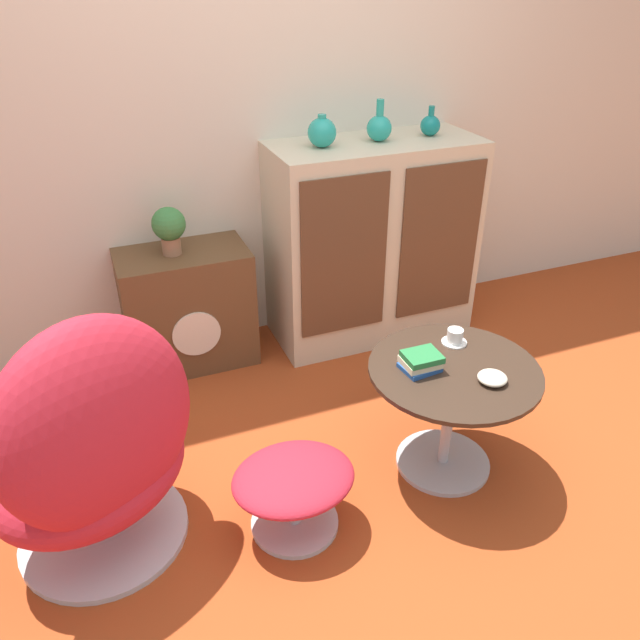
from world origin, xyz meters
name	(u,v)px	position (x,y,z in m)	size (l,w,h in m)	color
ground_plane	(380,508)	(0.00, 0.00, 0.00)	(12.00, 12.00, 0.00)	#9E3D19
wall_back	(251,86)	(0.00, 1.50, 1.30)	(6.40, 0.06, 2.60)	beige
sideboard	(372,242)	(0.54, 1.24, 0.53)	(1.06, 0.48, 1.05)	beige
tv_console	(188,308)	(-0.45, 1.29, 0.30)	(0.63, 0.37, 0.61)	brown
egg_chair	(94,449)	(-0.96, 0.21, 0.45)	(0.90, 0.87, 0.95)	#B7B7BC
ottoman	(294,484)	(-0.33, 0.05, 0.20)	(0.44, 0.38, 0.28)	#B7B7BC
coffee_table	(451,399)	(0.35, 0.12, 0.34)	(0.66, 0.66, 0.48)	#B7B7BC
vase_leftmost	(322,132)	(0.26, 1.24, 1.12)	(0.14, 0.14, 0.15)	teal
vase_inner_left	(379,127)	(0.56, 1.24, 1.12)	(0.12, 0.12, 0.20)	teal
vase_inner_right	(430,125)	(0.84, 1.24, 1.11)	(0.10, 0.10, 0.15)	#147A75
potted_plant	(169,227)	(-0.49, 1.29, 0.74)	(0.16, 0.16, 0.23)	#996B4C
teacup	(455,337)	(0.45, 0.28, 0.51)	(0.10, 0.10, 0.06)	white
book_stack	(421,361)	(0.23, 0.17, 0.52)	(0.15, 0.13, 0.07)	#1E478C
bowl	(492,378)	(0.43, -0.01, 0.50)	(0.11, 0.11, 0.04)	beige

